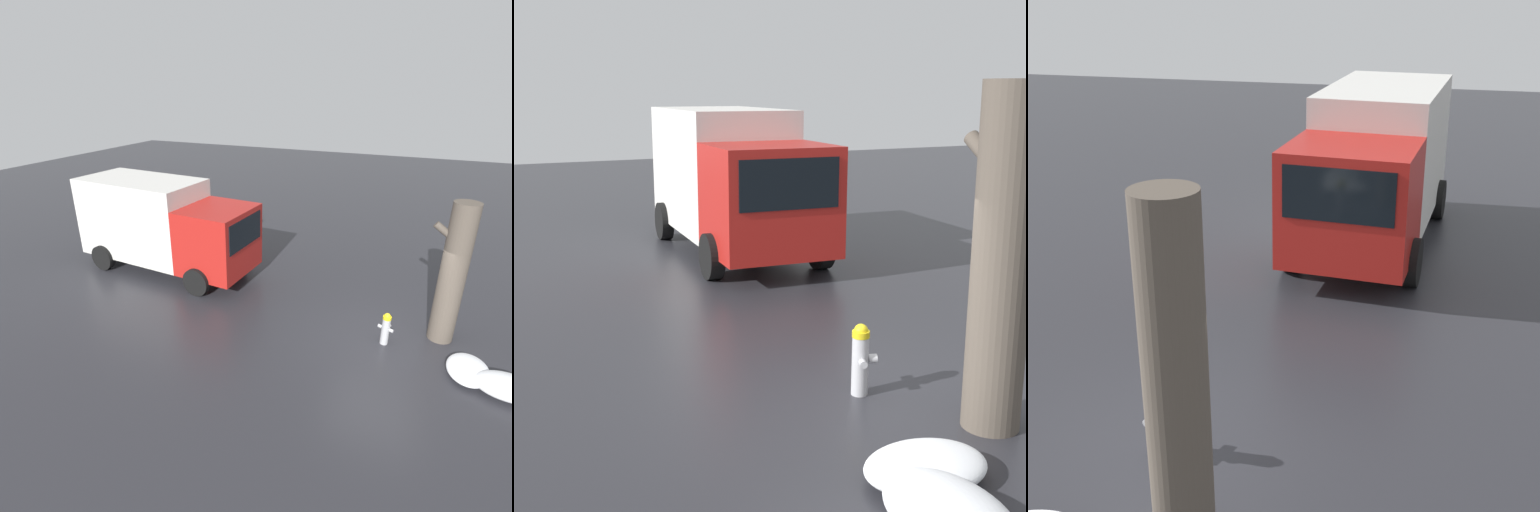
# 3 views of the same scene
# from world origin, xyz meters

# --- Properties ---
(ground_plane) EXTENTS (60.00, 60.00, 0.00)m
(ground_plane) POSITION_xyz_m (0.00, 0.00, 0.00)
(ground_plane) COLOR #28282D
(fire_hydrant) EXTENTS (0.41, 0.32, 0.89)m
(fire_hydrant) POSITION_xyz_m (-0.00, -0.00, 0.46)
(fire_hydrant) COLOR #B7B7BC
(fire_hydrant) RESTS_ON ground_plane
(tree_trunk) EXTENTS (0.95, 0.62, 3.68)m
(tree_trunk) POSITION_xyz_m (-1.31, -0.84, 1.86)
(tree_trunk) COLOR brown
(tree_trunk) RESTS_ON ground_plane
(delivery_truck) EXTENTS (6.40, 2.94, 3.15)m
(delivery_truck) POSITION_xyz_m (7.83, -1.61, 1.69)
(delivery_truck) COLOR red
(delivery_truck) RESTS_ON ground_plane
(snow_pile_by_hydrant) EXTENTS (0.93, 1.25, 0.29)m
(snow_pile_by_hydrant) POSITION_xyz_m (-1.92, 0.49, 0.14)
(snow_pile_by_hydrant) COLOR white
(snow_pile_by_hydrant) RESTS_ON ground_plane
(snow_pile_curbside) EXTENTS (1.39, 0.91, 0.39)m
(snow_pile_curbside) POSITION_xyz_m (-2.69, 0.84, 0.20)
(snow_pile_curbside) COLOR white
(snow_pile_curbside) RESTS_ON ground_plane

